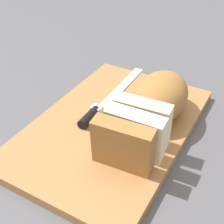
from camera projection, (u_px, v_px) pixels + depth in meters
ground_plane at (112, 131)px, 0.67m from camera, size 3.00×3.00×0.00m
cutting_board at (112, 127)px, 0.67m from camera, size 0.46×0.31×0.02m
bread_loaf at (152, 108)px, 0.62m from camera, size 0.28×0.12×0.09m
bread_knife at (100, 107)px, 0.69m from camera, size 0.29×0.03×0.02m
crumb_near_knife at (128, 130)px, 0.64m from camera, size 0.01×0.01×0.01m
crumb_near_loaf at (88, 120)px, 0.67m from camera, size 0.00×0.00×0.00m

